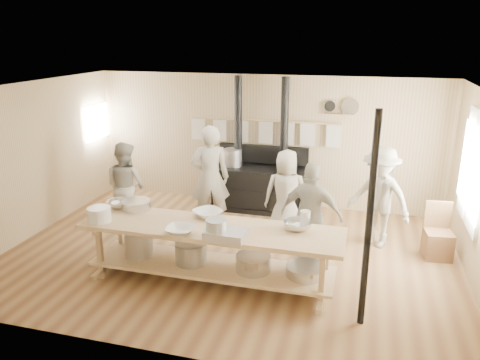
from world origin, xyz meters
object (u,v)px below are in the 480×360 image
object	(u,v)px
cook_center	(286,194)
cook_far_left	(210,178)
cook_left	(126,186)
roasting_pan	(226,235)
cook_by_window	(379,197)
prep_table	(210,248)
cook_right	(311,215)
chair	(438,242)
stove	(260,184)

from	to	relation	value
cook_center	cook_far_left	bearing A→B (deg)	-7.74
cook_left	roasting_pan	size ratio (longest dim) A/B	3.06
cook_left	cook_by_window	distance (m)	4.32
cook_center	roasting_pan	world-z (taller)	cook_center
cook_center	cook_left	bearing A→B (deg)	-0.62
prep_table	cook_center	world-z (taller)	cook_center
cook_left	prep_table	bearing A→B (deg)	159.58
cook_right	roasting_pan	world-z (taller)	cook_right
cook_far_left	roasting_pan	world-z (taller)	cook_far_left
cook_right	cook_by_window	xyz separation A→B (m)	(0.97, 0.98, 0.04)
prep_table	cook_right	xyz separation A→B (m)	(1.26, 0.90, 0.28)
cook_left	chair	xyz separation A→B (m)	(5.23, 0.19, -0.53)
chair	roasting_pan	distance (m)	3.53
stove	cook_by_window	world-z (taller)	stove
stove	roasting_pan	world-z (taller)	stove
cook_left	cook_center	xyz separation A→B (m)	(2.79, 0.39, -0.03)
cook_by_window	chair	world-z (taller)	cook_by_window
cook_right	chair	xyz separation A→B (m)	(1.89, 0.76, -0.54)
prep_table	chair	bearing A→B (deg)	27.87
chair	prep_table	bearing A→B (deg)	-158.70
cook_center	cook_right	distance (m)	1.10
prep_table	cook_by_window	distance (m)	2.94
cook_left	cook_by_window	xyz separation A→B (m)	(4.31, 0.40, 0.05)
roasting_pan	cook_right	bearing A→B (deg)	52.73
cook_left	cook_right	xyz separation A→B (m)	(3.33, -0.57, 0.01)
cook_center	cook_right	size ratio (longest dim) A/B	0.95
prep_table	cook_left	distance (m)	2.56
prep_table	chair	size ratio (longest dim) A/B	4.15
cook_right	cook_by_window	world-z (taller)	cook_by_window
prep_table	chair	world-z (taller)	chair
prep_table	cook_right	distance (m)	1.58
cook_right	chair	size ratio (longest dim) A/B	1.84
cook_far_left	chair	xyz separation A→B (m)	(3.78, -0.18, -0.68)
roasting_pan	cook_center	bearing A→B (deg)	79.62
cook_far_left	cook_center	size ratio (longest dim) A/B	1.23
cook_right	stove	bearing A→B (deg)	-50.58
chair	cook_left	bearing A→B (deg)	175.53
cook_left	cook_center	world-z (taller)	cook_left
cook_by_window	cook_left	bearing A→B (deg)	-146.29
stove	cook_right	size ratio (longest dim) A/B	1.63
prep_table	roasting_pan	size ratio (longest dim) A/B	7.01
cook_far_left	cook_by_window	xyz separation A→B (m)	(2.86, 0.04, -0.10)
prep_table	cook_left	world-z (taller)	cook_left
stove	roasting_pan	bearing A→B (deg)	-84.51
prep_table	roasting_pan	xyz separation A→B (m)	(0.32, -0.33, 0.39)
cook_center	cook_right	world-z (taller)	cook_right
cook_right	roasting_pan	size ratio (longest dim) A/B	3.11
cook_right	cook_by_window	bearing A→B (deg)	-126.28
roasting_pan	prep_table	bearing A→B (deg)	134.48
chair	cook_far_left	bearing A→B (deg)	170.76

